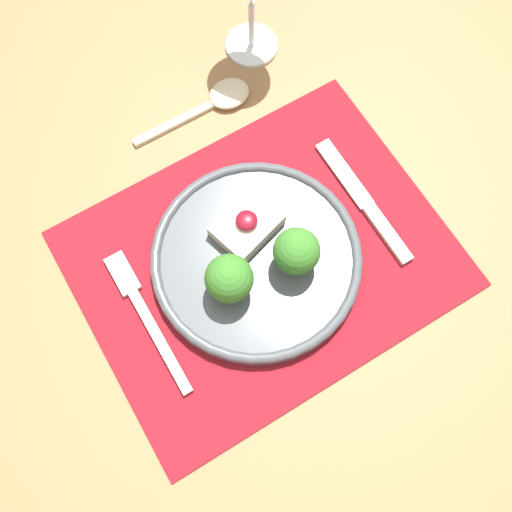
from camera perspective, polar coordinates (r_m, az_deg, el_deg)
ground_plane at (r=1.44m, az=0.34°, el=-9.87°), size 8.00×8.00×0.00m
dining_table at (r=0.80m, az=0.60°, el=-2.23°), size 1.33×1.13×0.74m
placemat at (r=0.72m, az=0.67°, el=-0.24°), size 0.43×0.34×0.00m
dinner_plate at (r=0.70m, az=0.05°, el=-0.18°), size 0.25×0.25×0.08m
fork at (r=0.71m, az=-10.67°, el=-5.18°), size 0.02×0.19×0.01m
knife at (r=0.75m, az=10.72°, el=4.48°), size 0.02×0.19×0.01m
spoon at (r=0.81m, az=-3.52°, el=14.70°), size 0.17×0.05×0.02m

